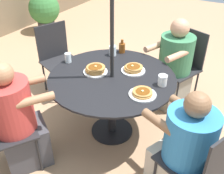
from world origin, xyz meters
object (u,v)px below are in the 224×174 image
(pancake_plate_b, at_px, (95,70))
(drinking_glass_b, at_px, (113,51))
(diner_east, at_px, (18,122))
(syrup_bottle, at_px, (122,47))
(coffee_cup, at_px, (163,80))
(drinking_glass_a, at_px, (68,58))
(patio_chair_north, at_px, (58,55))
(pancake_plate_a, at_px, (142,93))
(pancake_plate_c, at_px, (133,69))
(diner_west, at_px, (173,68))
(patio_chair_south, at_px, (204,162))
(potted_shrub, at_px, (44,10))
(diner_south, at_px, (183,152))
(patio_table, at_px, (112,86))
(patio_chair_west, at_px, (183,62))

(pancake_plate_b, distance_m, drinking_glass_b, 0.43)
(diner_east, xyz_separation_m, syrup_bottle, (1.32, -0.33, 0.28))
(coffee_cup, bearing_deg, drinking_glass_a, 94.26)
(syrup_bottle, bearing_deg, drinking_glass_a, 142.68)
(patio_chair_north, distance_m, drinking_glass_a, 0.67)
(pancake_plate_a, relative_size, pancake_plate_c, 1.00)
(diner_west, height_order, drinking_glass_b, diner_west)
(patio_chair_north, height_order, pancake_plate_a, patio_chair_north)
(patio_chair_south, distance_m, pancake_plate_a, 0.74)
(patio_chair_north, height_order, pancake_plate_b, patio_chair_north)
(diner_east, distance_m, drinking_glass_b, 1.27)
(pancake_plate_c, xyz_separation_m, drinking_glass_b, (0.21, 0.36, 0.03))
(pancake_plate_b, xyz_separation_m, coffee_cup, (0.12, -0.67, 0.02))
(diner_west, bearing_deg, potted_shrub, 1.98)
(pancake_plate_a, relative_size, pancake_plate_b, 1.00)
(patio_chair_south, xyz_separation_m, diner_south, (0.07, 0.17, -0.04))
(diner_west, distance_m, drinking_glass_a, 1.27)
(patio_table, xyz_separation_m, pancake_plate_c, (0.20, -0.13, 0.13))
(diner_south, bearing_deg, pancake_plate_a, 87.75)
(pancake_plate_c, bearing_deg, diner_west, -17.19)
(syrup_bottle, bearing_deg, diner_east, 165.81)
(coffee_cup, height_order, drinking_glass_a, coffee_cup)
(diner_west, xyz_separation_m, syrup_bottle, (-0.35, 0.52, 0.29))
(patio_table, distance_m, diner_east, 0.95)
(patio_chair_west, distance_m, pancake_plate_a, 1.21)
(diner_east, relative_size, patio_chair_south, 1.21)
(patio_chair_north, height_order, diner_west, diner_west)
(coffee_cup, height_order, potted_shrub, coffee_cup)
(diner_south, height_order, potted_shrub, diner_south)
(patio_chair_south, distance_m, pancake_plate_b, 1.31)
(diner_east, relative_size, potted_shrub, 1.40)
(patio_table, distance_m, pancake_plate_a, 0.44)
(patio_chair_west, bearing_deg, patio_chair_north, 45.31)
(patio_chair_south, distance_m, pancake_plate_c, 1.13)
(diner_south, bearing_deg, diner_west, 45.59)
(diner_west, distance_m, pancake_plate_c, 0.75)
(patio_chair_west, relative_size, drinking_glass_b, 7.99)
(pancake_plate_c, xyz_separation_m, potted_shrub, (1.76, 2.87, -0.30))
(patio_chair_west, xyz_separation_m, drinking_glass_b, (-0.64, 0.64, 0.26))
(diner_south, bearing_deg, pancake_plate_b, 94.34)
(pancake_plate_b, height_order, drinking_glass_a, drinking_glass_a)
(pancake_plate_b, bearing_deg, coffee_cup, -80.11)
(patio_table, relative_size, patio_chair_south, 1.40)
(diner_east, bearing_deg, pancake_plate_c, 89.86)
(patio_table, relative_size, patio_chair_west, 1.40)
(diner_east, xyz_separation_m, diner_south, (0.43, -1.38, -0.02))
(patio_chair_west, relative_size, drinking_glass_a, 8.85)
(patio_table, height_order, potted_shrub, potted_shrub)
(patio_table, xyz_separation_m, syrup_bottle, (0.53, 0.18, 0.17))
(diner_east, distance_m, drinking_glass_a, 0.86)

